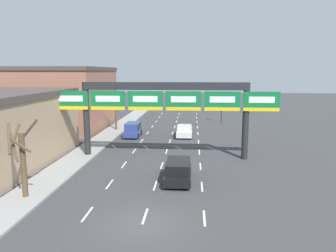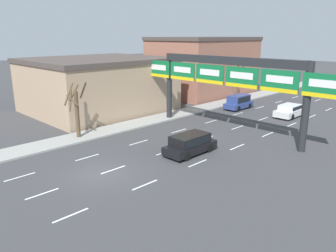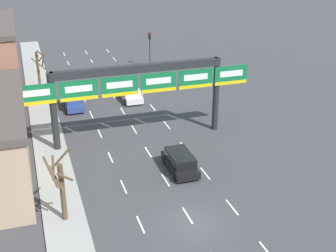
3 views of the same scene
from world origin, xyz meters
name	(u,v)px [view 1 (image 1 of 3)]	position (x,y,z in m)	size (l,w,h in m)	color
ground_plane	(142,224)	(0.00, 0.00, 0.00)	(220.00, 220.00, 0.00)	#3D3D3F
lane_dashes	(164,158)	(0.00, 13.50, 0.01)	(6.72, 67.00, 0.01)	white
sign_gantry	(165,101)	(0.00, 13.73, 5.30)	(20.59, 0.70, 7.02)	#232628
building_far	(68,98)	(-15.09, 28.97, 4.31)	(10.78, 15.52, 8.60)	#9E6651
suv_black	(178,170)	(1.57, 7.10, 0.87)	(1.90, 4.41, 1.54)	black
car_white	(184,130)	(1.59, 24.00, 0.75)	(1.91, 4.66, 1.40)	silver
suv_blue	(133,129)	(-4.77, 23.32, 0.97)	(1.80, 4.13, 1.75)	navy
traffic_light_near_gantry	(222,101)	(7.10, 35.44, 3.39)	(0.30, 0.35, 4.75)	black
tree_bare_closest	(116,108)	(-7.77, 27.45, 3.11)	(1.67, 1.98, 5.56)	brown
tree_bare_second	(22,157)	(-8.02, 2.96, 2.71)	(1.88, 1.89, 4.91)	brown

